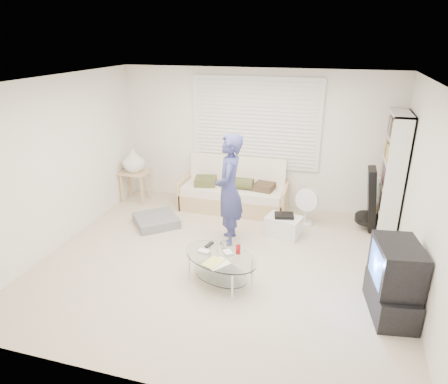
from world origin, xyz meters
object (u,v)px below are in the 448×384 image
(bookshelf, at_px, (392,174))
(tv_unit, at_px, (394,281))
(coffee_table, at_px, (220,261))
(futon_sofa, at_px, (234,193))

(bookshelf, relative_size, tv_unit, 2.17)
(bookshelf, relative_size, coffee_table, 1.58)
(bookshelf, bearing_deg, tv_unit, -93.13)
(coffee_table, bearing_deg, bookshelf, 45.53)
(futon_sofa, xyz_separation_m, bookshelf, (2.62, -0.12, 0.66))
(tv_unit, distance_m, coffee_table, 2.07)
(tv_unit, bearing_deg, futon_sofa, 135.96)
(tv_unit, height_order, coffee_table, tv_unit)
(futon_sofa, distance_m, tv_unit, 3.47)
(bookshelf, bearing_deg, futon_sofa, 177.36)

